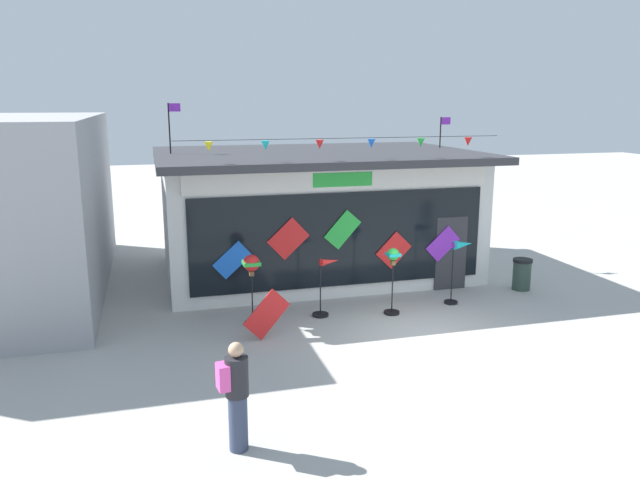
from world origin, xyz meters
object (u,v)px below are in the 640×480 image
Objects in this scene: wind_spinner_far_left at (252,271)px; wind_spinner_center_left at (393,268)px; wind_spinner_left at (325,283)px; trash_bin at (522,274)px; kite_shop_building at (314,211)px; person_near_camera at (236,394)px; wind_spinner_center_right at (460,256)px; display_kite_on_ground at (267,314)px.

wind_spinner_far_left reaches higher than wind_spinner_center_left.
trash_bin is (5.71, 0.59, -0.36)m from wind_spinner_left.
kite_shop_building is at bearing 145.76° from trash_bin.
person_near_camera reaches higher than wind_spinner_far_left.
trash_bin is at bearing 5.48° from wind_spinner_far_left.
wind_spinner_far_left is at bearing -121.88° from kite_shop_building.
display_kite_on_ground is at bearing -168.31° from wind_spinner_center_right.
trash_bin is (4.13, 0.89, -0.72)m from wind_spinner_center_left.
wind_spinner_center_left is at bearing -79.19° from kite_shop_building.
wind_spinner_left is 5.98m from person_near_camera.
person_near_camera is 4.40m from display_kite_on_ground.
wind_spinner_center_right is (1.94, 0.33, 0.07)m from wind_spinner_center_left.
display_kite_on_ground is at bearing -167.02° from wind_spinner_center_left.
wind_spinner_left is (-0.77, -3.95, -1.03)m from kite_shop_building.
kite_shop_building is 6.36× the size of wind_spinner_left.
person_near_camera reaches higher than wind_spinner_center_left.
wind_spinner_far_left reaches higher than trash_bin.
kite_shop_building is 4.84m from wind_spinner_center_right.
kite_shop_building is 4.84m from wind_spinner_far_left.
wind_spinner_far_left reaches higher than display_kite_on_ground.
wind_spinner_left is at bearing 32.93° from display_kite_on_ground.
wind_spinner_left is at bearing -174.14° from trash_bin.
trash_bin is (8.56, 5.84, -0.45)m from person_near_camera.
trash_bin is (4.95, -3.37, -1.39)m from kite_shop_building.
wind_spinner_left is 1.65m from wind_spinner_center_left.
display_kite_on_ground is at bearing -23.66° from person_near_camera.
display_kite_on_ground reaches higher than trash_bin.
wind_spinner_left is at bearing 168.94° from wind_spinner_center_left.
trash_bin is at bearing 12.55° from display_kite_on_ground.
wind_spinner_center_right is at bearing 11.69° from display_kite_on_ground.
trash_bin is at bearing 5.86° from wind_spinner_left.
wind_spinner_center_right is at bearing 1.62° from wind_spinner_far_left.
wind_spinner_far_left is 1.17× the size of wind_spinner_left.
trash_bin is at bearing -34.24° from kite_shop_building.
wind_spinner_far_left is at bearing -175.74° from wind_spinner_left.
person_near_camera reaches higher than trash_bin.
wind_spinner_far_left reaches higher than wind_spinner_left.
wind_spinner_center_left is at bearing -11.06° from wind_spinner_left.
kite_shop_building is at bearing 58.12° from wind_spinner_far_left.
wind_spinner_left is at bearing -179.71° from wind_spinner_center_right.
kite_shop_building is at bearing 100.81° from wind_spinner_center_left.
kite_shop_building reaches higher than display_kite_on_ground.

